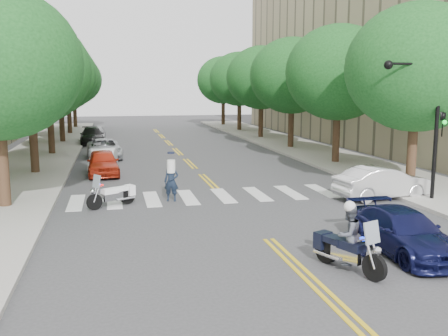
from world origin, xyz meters
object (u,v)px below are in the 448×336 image
object	(u,v)px
motorcycle_parked	(115,194)
convertible	(382,183)
officer_standing	(171,181)
sedan_blue	(403,232)
motorcycle_police	(347,240)

from	to	relation	value
motorcycle_parked	convertible	world-z (taller)	convertible
officer_standing	motorcycle_parked	bearing A→B (deg)	-150.07
officer_standing	sedan_blue	world-z (taller)	officer_standing
sedan_blue	motorcycle_police	bearing A→B (deg)	-157.76
officer_standing	convertible	size ratio (longest dim) A/B	0.40
convertible	sedan_blue	world-z (taller)	convertible
motorcycle_parked	officer_standing	size ratio (longest dim) A/B	1.15
motorcycle_police	motorcycle_parked	size ratio (longest dim) A/B	1.14
motorcycle_police	convertible	bearing A→B (deg)	-147.48
motorcycle_parked	sedan_blue	distance (m)	11.03
motorcycle_parked	convertible	xyz separation A→B (m)	(11.11, -1.07, 0.22)
motorcycle_parked	officer_standing	world-z (taller)	officer_standing
motorcycle_police	officer_standing	world-z (taller)	motorcycle_police
convertible	motorcycle_police	bearing A→B (deg)	136.86
officer_standing	sedan_blue	size ratio (longest dim) A/B	0.39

